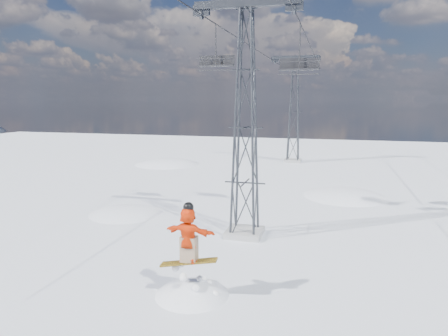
# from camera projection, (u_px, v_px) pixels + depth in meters

# --- Properties ---
(ground) EXTENTS (120.00, 120.00, 0.00)m
(ground) POSITION_uv_depth(u_px,v_px,m) (168.00, 313.00, 12.98)
(ground) COLOR white
(ground) RESTS_ON ground
(snow_terrain) EXTENTS (39.00, 37.00, 22.00)m
(snow_terrain) POSITION_uv_depth(u_px,v_px,m) (215.00, 284.00, 36.04)
(snow_terrain) COLOR white
(snow_terrain) RESTS_ON ground
(lift_tower_near) EXTENTS (5.20, 1.80, 11.43)m
(lift_tower_near) POSITION_uv_depth(u_px,v_px,m) (245.00, 128.00, 19.45)
(lift_tower_near) COLOR #999999
(lift_tower_near) RESTS_ON ground
(lift_tower_far) EXTENTS (5.20, 1.80, 11.43)m
(lift_tower_far) POSITION_uv_depth(u_px,v_px,m) (294.00, 112.00, 43.22)
(lift_tower_far) COLOR #999999
(lift_tower_far) RESTS_ON ground
(haul_cables) EXTENTS (4.46, 51.00, 0.06)m
(haul_cables) POSITION_uv_depth(u_px,v_px,m) (279.00, 45.00, 29.47)
(haul_cables) COLOR black
(haul_cables) RESTS_ON ground
(snowboarder_jump) EXTENTS (4.40, 4.40, 7.41)m
(snowboarder_jump) POSITION_uv_depth(u_px,v_px,m) (193.00, 335.00, 14.47)
(snowboarder_jump) COLOR white
(snowboarder_jump) RESTS_ON ground
(lift_chair_near) EXTENTS (1.99, 0.57, 2.47)m
(lift_chair_near) POSITION_uv_depth(u_px,v_px,m) (216.00, 62.00, 21.79)
(lift_chair_near) COLOR black
(lift_chair_near) RESTS_ON ground
(lift_chair_mid) EXTENTS (2.17, 0.62, 2.69)m
(lift_chair_mid) POSITION_uv_depth(u_px,v_px,m) (299.00, 65.00, 21.74)
(lift_chair_mid) COLOR black
(lift_chair_mid) RESTS_ON ground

